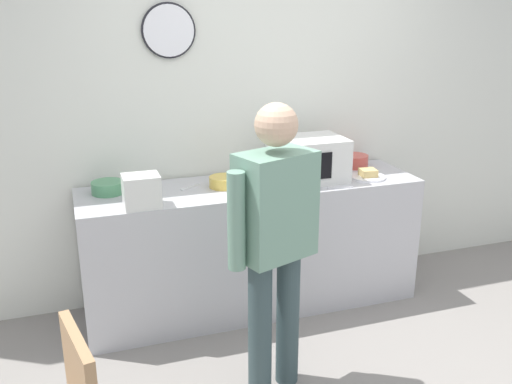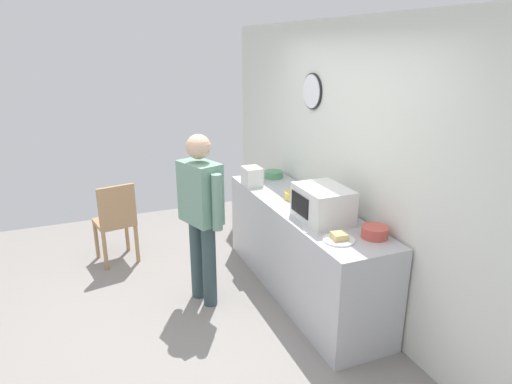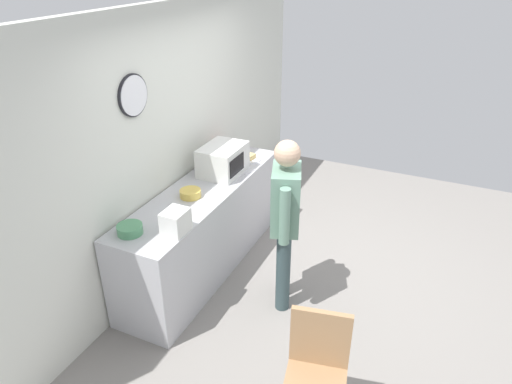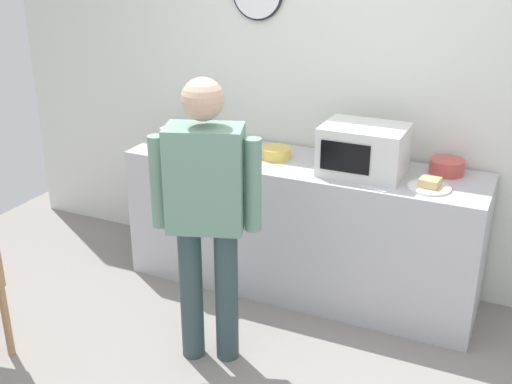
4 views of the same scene
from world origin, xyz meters
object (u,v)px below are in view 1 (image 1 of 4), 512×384
Objects in this scene: salad_bowl at (108,187)px; cereal_bowl at (354,161)px; person_standing at (275,232)px; mixing_bowl at (224,182)px; microwave at (308,159)px; toaster at (142,191)px; fork_utensil at (190,187)px; spoon_utensil at (340,187)px; sandwich_plate at (368,175)px.

cereal_bowl is (1.82, 0.06, 0.01)m from salad_bowl.
cereal_bowl is 1.55m from person_standing.
salad_bowl is 1.06× the size of mixing_bowl.
microwave is 1.10m from person_standing.
mixing_bowl is 0.62m from toaster.
microwave is 1.36m from salad_bowl.
salad_bowl is 1.82m from cereal_bowl.
toaster is at bearing -166.66° from cereal_bowl.
mixing_bowl is at bearing -8.52° from salad_bowl.
spoon_utensil is (0.95, -0.33, 0.00)m from fork_utensil.
salad_bowl is 1.53m from spoon_utensil.
fork_utensil is 1.01m from spoon_utensil.
mixing_bowl is at bearing -171.04° from cereal_bowl.
sandwich_plate is at bearing -7.16° from mixing_bowl.
sandwich_plate reaches higher than spoon_utensil.
fork_utensil is at bearing -6.02° from salad_bowl.
toaster is 1.31m from spoon_utensil.
toaster is at bearing 177.63° from spoon_utensil.
toaster is (-0.58, -0.22, 0.06)m from mixing_bowl.
microwave is at bearing 57.55° from person_standing.
salad_bowl is 0.96× the size of toaster.
mixing_bowl is 0.78m from spoon_utensil.
salad_bowl is at bearing 165.28° from spoon_utensil.
salad_bowl is 1.24× the size of fork_utensil.
cereal_bowl is at bearing 13.34° from toaster.
salad_bowl is at bearing 173.98° from fork_utensil.
microwave is 2.37× the size of cereal_bowl.
toaster is (-1.60, -0.09, 0.08)m from sandwich_plate.
person_standing is at bearing -133.33° from cereal_bowl.
mixing_bowl is 1.18× the size of spoon_utensil.
toaster reaches higher than fork_utensil.
spoon_utensil is at bearing 43.27° from person_standing.
fork_utensil is (0.36, 0.28, -0.10)m from toaster.
sandwich_plate is 0.15× the size of person_standing.
fork_utensil is (-0.82, 0.09, -0.15)m from microwave.
cereal_bowl is (0.47, 0.20, -0.10)m from microwave.
fork_utensil is 0.10× the size of person_standing.
salad_bowl is 0.13× the size of person_standing.
cereal_bowl reaches higher than fork_utensil.
toaster is at bearing -170.79° from microwave.
fork_utensil is (-0.22, 0.06, -0.03)m from mixing_bowl.
spoon_utensil is 0.10× the size of person_standing.
toaster reaches higher than sandwich_plate.
person_standing is at bearing -140.78° from sandwich_plate.
sandwich_plate is at bearing -7.74° from salad_bowl.
cereal_bowl is at bearing 46.67° from person_standing.
salad_bowl is at bearing 125.46° from person_standing.
sandwich_plate is 1.26m from fork_utensil.
sandwich_plate is 1.47× the size of spoon_utensil.
spoon_utensil is at bearing -20.76° from mixing_bowl.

